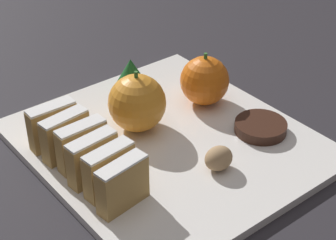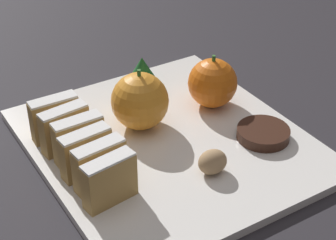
% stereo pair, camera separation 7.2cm
% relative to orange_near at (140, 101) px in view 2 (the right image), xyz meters
% --- Properties ---
extents(ground_plane, '(6.00, 6.00, 0.00)m').
position_rel_orange_near_xyz_m(ground_plane, '(0.01, -0.05, -0.05)').
color(ground_plane, '#28262B').
extents(serving_platter, '(0.33, 0.37, 0.01)m').
position_rel_orange_near_xyz_m(serving_platter, '(0.01, -0.05, -0.04)').
color(serving_platter, white).
rests_on(serving_platter, ground_plane).
extents(stollen_slice_front, '(0.07, 0.03, 0.06)m').
position_rel_orange_near_xyz_m(stollen_slice_front, '(-0.10, -0.12, -0.01)').
color(stollen_slice_front, tan).
rests_on(stollen_slice_front, serving_platter).
extents(stollen_slice_second, '(0.06, 0.03, 0.06)m').
position_rel_orange_near_xyz_m(stollen_slice_second, '(-0.10, -0.09, -0.01)').
color(stollen_slice_second, tan).
rests_on(stollen_slice_second, serving_platter).
extents(stollen_slice_third, '(0.06, 0.03, 0.06)m').
position_rel_orange_near_xyz_m(stollen_slice_third, '(-0.10, -0.06, -0.01)').
color(stollen_slice_third, tan).
rests_on(stollen_slice_third, serving_platter).
extents(stollen_slice_fourth, '(0.06, 0.02, 0.06)m').
position_rel_orange_near_xyz_m(stollen_slice_fourth, '(-0.10, -0.03, -0.01)').
color(stollen_slice_fourth, tan).
rests_on(stollen_slice_fourth, serving_platter).
extents(stollen_slice_fifth, '(0.06, 0.03, 0.06)m').
position_rel_orange_near_xyz_m(stollen_slice_fifth, '(-0.11, 0.00, -0.01)').
color(stollen_slice_fifth, tan).
rests_on(stollen_slice_fifth, serving_platter).
extents(stollen_slice_sixth, '(0.06, 0.02, 0.06)m').
position_rel_orange_near_xyz_m(stollen_slice_sixth, '(-0.11, 0.04, -0.01)').
color(stollen_slice_sixth, tan).
rests_on(stollen_slice_sixth, serving_platter).
extents(orange_near, '(0.08, 0.08, 0.09)m').
position_rel_orange_near_xyz_m(orange_near, '(0.00, 0.00, 0.00)').
color(orange_near, orange).
rests_on(orange_near, serving_platter).
extents(orange_far, '(0.07, 0.07, 0.08)m').
position_rel_orange_near_xyz_m(orange_far, '(0.11, -0.01, -0.00)').
color(orange_far, orange).
rests_on(orange_far, serving_platter).
extents(walnut, '(0.04, 0.03, 0.03)m').
position_rel_orange_near_xyz_m(walnut, '(0.02, -0.13, -0.02)').
color(walnut, tan).
rests_on(walnut, serving_platter).
extents(chocolate_cookie, '(0.07, 0.07, 0.01)m').
position_rel_orange_near_xyz_m(chocolate_cookie, '(0.12, -0.11, -0.03)').
color(chocolate_cookie, '#381E14').
rests_on(chocolate_cookie, serving_platter).
extents(evergreen_sprig, '(0.05, 0.05, 0.05)m').
position_rel_orange_near_xyz_m(evergreen_sprig, '(0.06, 0.09, -0.02)').
color(evergreen_sprig, '#195623').
rests_on(evergreen_sprig, serving_platter).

